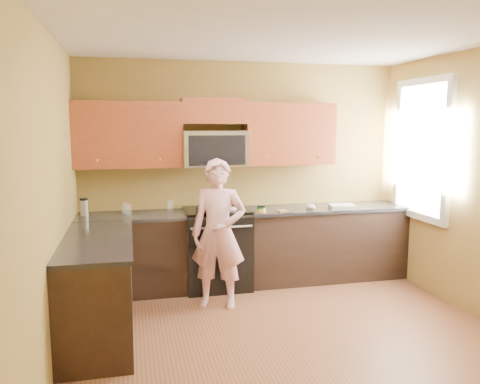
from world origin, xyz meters
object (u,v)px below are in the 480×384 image
object	(u,v)px
microwave	(214,166)
travel_mug	(85,216)
woman	(219,234)
butter_tub	(262,212)
stove	(217,248)
frying_pan	(208,211)

from	to	relation	value
microwave	travel_mug	bearing A→B (deg)	-178.77
woman	travel_mug	world-z (taller)	woman
microwave	travel_mug	xyz separation A→B (m)	(-1.50, -0.03, -0.53)
butter_tub	travel_mug	size ratio (longest dim) A/B	0.56
microwave	woman	bearing A→B (deg)	-96.87
woman	travel_mug	bearing A→B (deg)	173.00
stove	butter_tub	distance (m)	0.70
stove	travel_mug	distance (m)	1.57
stove	woman	bearing A→B (deg)	-98.26
butter_tub	woman	bearing A→B (deg)	-142.95
stove	butter_tub	xyz separation A→B (m)	(0.51, -0.15, 0.45)
frying_pan	stove	bearing A→B (deg)	13.69
stove	butter_tub	world-z (taller)	butter_tub
microwave	woman	distance (m)	0.99
microwave	frying_pan	bearing A→B (deg)	-119.83
stove	microwave	world-z (taller)	microwave
frying_pan	butter_tub	xyz separation A→B (m)	(0.63, -0.08, -0.03)
stove	frying_pan	world-z (taller)	frying_pan
frying_pan	travel_mug	size ratio (longest dim) A/B	2.44
stove	frying_pan	xyz separation A→B (m)	(-0.12, -0.08, 0.47)
microwave	woman	size ratio (longest dim) A/B	0.48
woman	butter_tub	xyz separation A→B (m)	(0.60, 0.45, 0.12)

